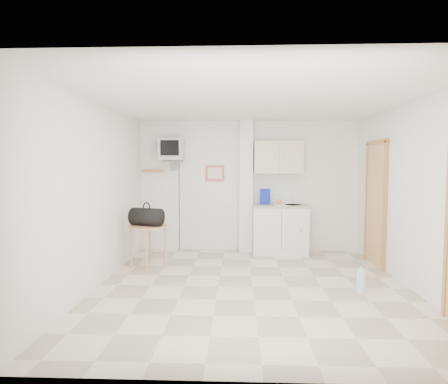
{
  "coord_description": "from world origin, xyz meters",
  "views": [
    {
      "loc": [
        -0.2,
        -4.99,
        1.64
      ],
      "look_at": [
        -0.41,
        0.6,
        1.25
      ],
      "focal_mm": 30.0,
      "sensor_mm": 36.0,
      "label": 1
    }
  ],
  "objects_px": {
    "round_table": "(148,231)",
    "duffel_bag": "(147,217)",
    "water_bottle": "(361,281)",
    "crt_television": "(172,150)"
  },
  "relations": [
    {
      "from": "round_table",
      "to": "duffel_bag",
      "type": "distance_m",
      "value": 0.24
    },
    {
      "from": "duffel_bag",
      "to": "water_bottle",
      "type": "distance_m",
      "value": 3.31
    },
    {
      "from": "duffel_bag",
      "to": "water_bottle",
      "type": "relative_size",
      "value": 1.66
    },
    {
      "from": "duffel_bag",
      "to": "round_table",
      "type": "bearing_deg",
      "value": 79.48
    },
    {
      "from": "crt_television",
      "to": "duffel_bag",
      "type": "bearing_deg",
      "value": -100.68
    },
    {
      "from": "crt_television",
      "to": "round_table",
      "type": "bearing_deg",
      "value": -100.24
    },
    {
      "from": "duffel_bag",
      "to": "crt_television",
      "type": "bearing_deg",
      "value": 97.21
    },
    {
      "from": "round_table",
      "to": "duffel_bag",
      "type": "height_order",
      "value": "duffel_bag"
    },
    {
      "from": "round_table",
      "to": "duffel_bag",
      "type": "xyz_separation_m",
      "value": [
        -0.01,
        -0.03,
        0.24
      ]
    },
    {
      "from": "crt_television",
      "to": "water_bottle",
      "type": "height_order",
      "value": "crt_television"
    }
  ]
}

